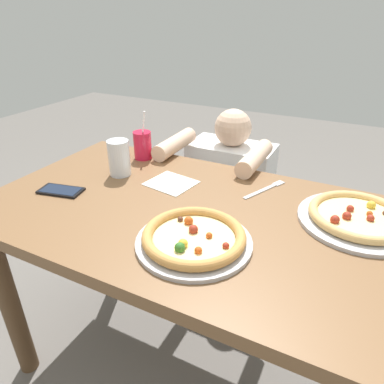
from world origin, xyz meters
The scene contains 10 objects.
ground_plane centered at (0.00, 0.00, 0.00)m, with size 8.00×8.00×0.00m, color #66605B.
dining_table centered at (0.00, 0.00, 0.64)m, with size 1.37×0.77×0.75m.
pizza_near centered at (0.08, -0.16, 0.77)m, with size 0.31×0.31×0.04m.
pizza_far centered at (0.46, 0.16, 0.77)m, with size 0.34×0.34×0.04m.
drink_cup_colored centered at (-0.39, 0.29, 0.81)m, with size 0.07×0.07×0.20m.
water_cup_clear centered at (-0.37, 0.12, 0.82)m, with size 0.08×0.08×0.13m.
paper_napkin centered at (-0.16, 0.13, 0.75)m, with size 0.16×0.14×0.00m, color white.
fork centered at (0.16, 0.24, 0.75)m, with size 0.10×0.19×0.00m.
cell_phone centered at (-0.47, -0.09, 0.75)m, with size 0.16×0.10×0.01m.
diner_seated centered at (-0.12, 0.64, 0.40)m, with size 0.43×0.53×0.91m.
Camera 1 is at (0.42, -0.84, 1.31)m, focal length 32.55 mm.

